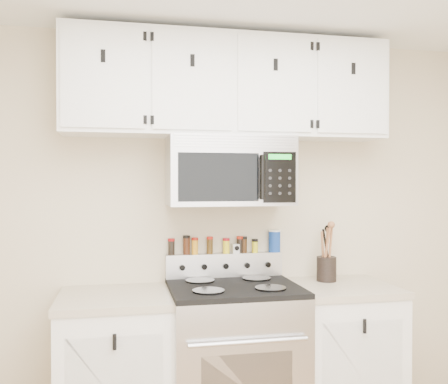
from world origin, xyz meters
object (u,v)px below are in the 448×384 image
at_px(range, 234,362).
at_px(salt_canister, 274,241).
at_px(microwave, 229,171).
at_px(utensil_crock, 326,267).

height_order(range, salt_canister, salt_canister).
bearing_deg(range, salt_canister, 39.70).
xyz_separation_m(microwave, salt_canister, (0.34, 0.16, -0.46)).
relative_size(range, utensil_crock, 2.98).
distance_m(range, salt_canister, 0.82).
height_order(microwave, utensil_crock, microwave).
relative_size(utensil_crock, salt_canister, 2.54).
relative_size(range, salt_canister, 7.58).
height_order(range, utensil_crock, utensil_crock).
bearing_deg(range, utensil_crock, 12.29).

